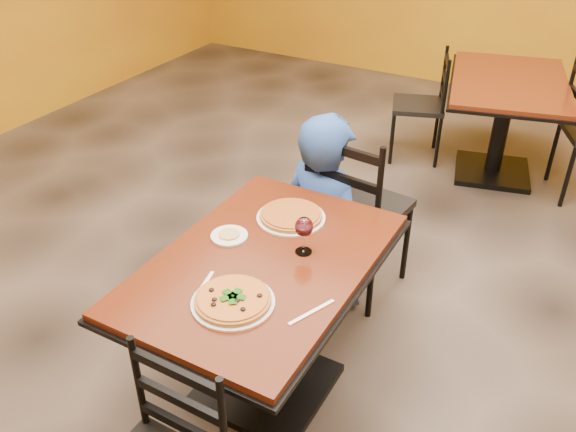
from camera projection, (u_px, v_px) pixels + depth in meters
The scene contains 15 objects.
floor at pixel (315, 324), 3.20m from camera, with size 7.00×8.00×0.01m, color black.
table_main at pixel (264, 296), 2.54m from camera, with size 0.83×1.23×0.75m.
table_second at pixel (505, 106), 4.34m from camera, with size 1.08×1.37×0.75m.
chair_main_far at pixel (359, 209), 3.24m from camera, with size 0.46×0.46×1.01m, color black, non-canonical shape.
chair_second_left at pixel (418, 106), 4.67m from camera, with size 0.39×0.39×0.86m, color black, non-canonical shape.
diner at pixel (325, 208), 3.18m from camera, with size 0.56×0.37×1.08m, color #1B5399.
plate_main at pixel (233, 303), 2.20m from camera, with size 0.31×0.31×0.01m, color white.
pizza_main at pixel (233, 299), 2.19m from camera, with size 0.28×0.28×0.02m, color maroon.
plate_far at pixel (291, 218), 2.69m from camera, with size 0.31×0.31×0.01m, color white.
pizza_far at pixel (291, 215), 2.68m from camera, with size 0.28×0.28×0.02m, color #B87523.
side_plate at pixel (229, 236), 2.57m from camera, with size 0.16×0.16×0.01m, color white.
dip at pixel (229, 234), 2.57m from camera, with size 0.09×0.09×0.01m, color tan.
wine_glass at pixel (304, 234), 2.43m from camera, with size 0.08×0.08×0.18m, color white, non-canonical shape.
fork at pixel (203, 286), 2.29m from camera, with size 0.01×0.19×0.00m, color silver.
knife at pixel (312, 312), 2.16m from camera, with size 0.01×0.21×0.00m, color silver.
Camera 1 is at (1.04, -2.17, 2.20)m, focal length 37.45 mm.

